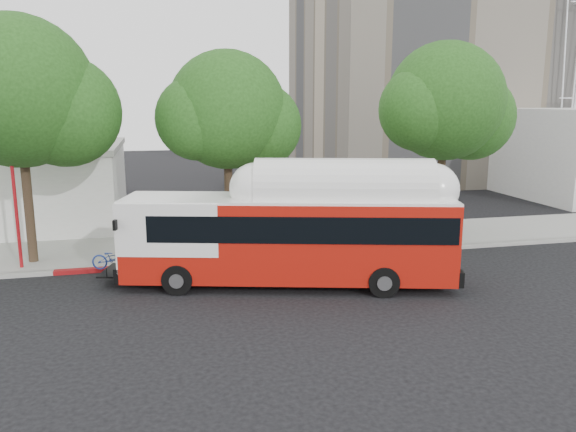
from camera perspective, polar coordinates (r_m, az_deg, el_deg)
The scene contains 9 objects.
ground at distance 19.58m, azimuth -0.73°, elevation -7.71°, with size 120.00×120.00×0.00m, color black.
sidewalk at distance 25.68m, azimuth -3.86°, elevation -2.88°, with size 60.00×5.00×0.15m, color gray.
curb_strip at distance 23.21m, azimuth -2.81°, elevation -4.44°, with size 60.00×0.30×0.15m, color gray.
red_curb_segment at distance 22.88m, azimuth -10.24°, elevation -4.83°, with size 10.00×0.32×0.16m, color maroon.
street_tree_left at distance 24.05m, azimuth -24.56°, elevation 10.87°, with size 6.67×5.80×9.74m.
street_tree_mid at distance 24.36m, azimuth -5.27°, elevation 10.20°, with size 5.75×5.00×8.62m.
street_tree_right at distance 27.42m, azimuth 16.41°, elevation 10.66°, with size 6.21×5.40×9.18m.
transit_bus at distance 19.82m, azimuth 0.28°, elevation -2.32°, with size 12.51×5.39×3.66m.
signal_pole at distance 23.71m, azimuth -25.88°, elevation 0.42°, with size 0.13×0.44×4.60m.
Camera 1 is at (-3.97, -18.06, 6.46)m, focal length 35.00 mm.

